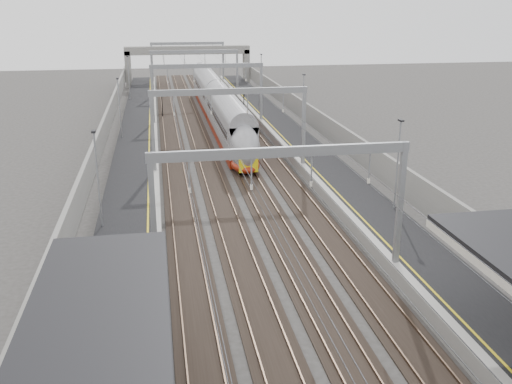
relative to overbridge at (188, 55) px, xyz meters
name	(u,v)px	position (x,y,z in m)	size (l,w,h in m)	color
platform_left	(135,167)	(-8.00, -55.00, -4.81)	(4.00, 120.00, 1.00)	black
platform_right	(312,159)	(8.00, -55.00, -4.81)	(4.00, 120.00, 1.00)	black
tracks	(226,168)	(0.00, -55.00, -5.26)	(11.40, 140.00, 0.20)	black
overhead_line	(217,90)	(0.00, -48.38, 0.83)	(13.00, 140.00, 6.60)	gray
overbridge	(188,55)	(0.00, 0.00, 0.00)	(22.00, 2.20, 6.90)	gray
wall_left	(97,157)	(-11.20, -55.00, -3.71)	(0.30, 120.00, 3.20)	gray
wall_right	(346,146)	(11.20, -55.00, -3.71)	(0.30, 120.00, 3.20)	gray
train	(219,109)	(1.50, -36.16, -3.27)	(2.62, 47.73, 4.15)	maroon
signal_green	(162,99)	(-5.20, -29.74, -2.89)	(0.32, 0.32, 3.48)	black
signal_red_near	(226,96)	(3.20, -28.94, -2.89)	(0.32, 0.32, 3.48)	black
signal_red_far	(244,97)	(5.40, -30.37, -2.89)	(0.32, 0.32, 3.48)	black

